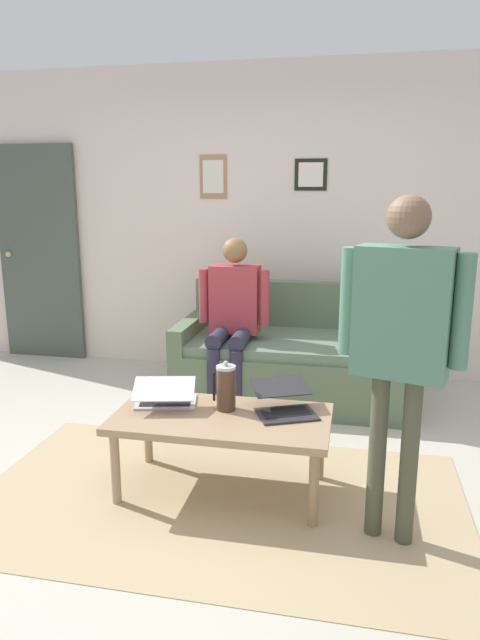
# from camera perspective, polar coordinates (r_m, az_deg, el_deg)

# --- Properties ---
(ground_plane) EXTENTS (7.68, 7.68, 0.00)m
(ground_plane) POSITION_cam_1_polar(r_m,az_deg,el_deg) (3.36, -3.08, -16.02)
(ground_plane) COLOR #B9B4A4
(area_rug) EXTENTS (2.63, 1.55, 0.01)m
(area_rug) POSITION_cam_1_polar(r_m,az_deg,el_deg) (3.19, -2.26, -17.67)
(area_rug) COLOR tan
(area_rug) RESTS_ON ground_plane
(back_wall) EXTENTS (7.04, 0.11, 2.70)m
(back_wall) POSITION_cam_1_polar(r_m,az_deg,el_deg) (5.10, 3.10, 9.87)
(back_wall) COLOR beige
(back_wall) RESTS_ON ground_plane
(interior_door) EXTENTS (0.82, 0.09, 2.05)m
(interior_door) POSITION_cam_1_polar(r_m,az_deg,el_deg) (5.82, -19.65, 6.32)
(interior_door) COLOR #454F44
(interior_door) RESTS_ON ground_plane
(couch) EXTENTS (1.73, 0.95, 0.88)m
(couch) POSITION_cam_1_polar(r_m,az_deg,el_deg) (4.55, 5.17, -4.00)
(couch) COLOR #566C4F
(couch) RESTS_ON ground_plane
(coffee_table) EXTENTS (1.17, 0.61, 0.45)m
(coffee_table) POSITION_cam_1_polar(r_m,az_deg,el_deg) (3.10, -1.87, -10.45)
(coffee_table) COLOR #A18060
(coffee_table) RESTS_ON ground_plane
(laptop_left) EXTENTS (0.40, 0.36, 0.15)m
(laptop_left) POSITION_cam_1_polar(r_m,az_deg,el_deg) (3.23, -7.58, -7.78)
(laptop_left) COLOR silver
(laptop_left) RESTS_ON coffee_table
(laptop_center) EXTENTS (0.42, 0.44, 0.14)m
(laptop_center) POSITION_cam_1_polar(r_m,az_deg,el_deg) (3.11, 4.50, -8.52)
(laptop_center) COLOR #28282D
(laptop_center) RESTS_ON coffee_table
(french_press) EXTENTS (0.13, 0.11, 0.28)m
(french_press) POSITION_cam_1_polar(r_m,az_deg,el_deg) (3.11, -1.43, -6.86)
(french_press) COLOR #4C3323
(french_press) RESTS_ON coffee_table
(person_standing) EXTENTS (0.57, 0.29, 1.62)m
(person_standing) POSITION_cam_1_polar(r_m,az_deg,el_deg) (2.58, 16.04, -0.87)
(person_standing) COLOR #494A38
(person_standing) RESTS_ON ground_plane
(person_seated) EXTENTS (0.55, 0.51, 1.28)m
(person_seated) POSITION_cam_1_polar(r_m,az_deg,el_deg) (4.29, -0.73, 0.88)
(person_seated) COLOR #2A293E
(person_seated) RESTS_ON ground_plane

